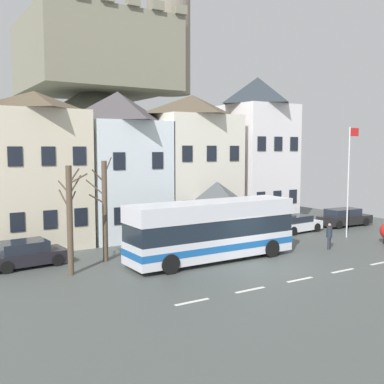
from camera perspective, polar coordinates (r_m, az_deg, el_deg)
ground_plane at (r=24.58m, az=8.79°, el=-9.27°), size 40.00×60.00×0.07m
townhouse_01 at (r=30.87m, az=-18.74°, el=2.73°), size 5.50×6.14×9.76m
townhouse_02 at (r=32.89m, az=-9.08°, el=3.40°), size 5.43×6.68×10.11m
townhouse_03 at (r=34.82m, az=0.05°, el=3.61°), size 6.03×5.17×10.14m
townhouse_04 at (r=38.47m, az=8.03°, el=5.07°), size 5.02×5.15×11.94m
hilltop_castle at (r=50.46m, az=-11.71°, el=6.41°), size 41.64×41.64×22.53m
transit_bus at (r=25.40m, az=2.51°, el=-4.83°), size 9.85×2.66×3.29m
bus_shelter at (r=30.43m, az=3.12°, el=-0.23°), size 3.60×3.60×4.00m
parked_car_00 at (r=25.87m, az=-19.87°, el=-7.22°), size 4.06×2.28×1.35m
parked_car_01 at (r=34.97m, az=12.79°, el=-3.86°), size 4.02×2.06×1.24m
parked_car_02 at (r=38.66m, az=18.33°, el=-3.02°), size 4.59×2.01×1.40m
parked_car_03 at (r=32.32m, az=5.94°, el=-4.42°), size 4.57×2.37×1.36m
pedestrian_00 at (r=29.80m, az=8.62°, el=-4.85°), size 0.30×0.31×1.65m
pedestrian_01 at (r=31.16m, az=9.88°, el=-4.43°), size 0.31×0.31×1.56m
pedestrian_02 at (r=29.53m, az=16.64°, el=-5.10°), size 0.34×0.34×1.61m
public_bench at (r=31.70m, az=-0.65°, el=-4.95°), size 1.43×0.48×0.87m
flagpole at (r=33.49m, az=18.89°, el=2.08°), size 0.95×0.10×7.64m
bare_tree_00 at (r=25.52m, az=-10.78°, el=-2.21°), size 1.13×1.08×5.72m
bare_tree_01 at (r=23.12m, az=-14.89°, el=-3.16°), size 1.11×1.48×5.36m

